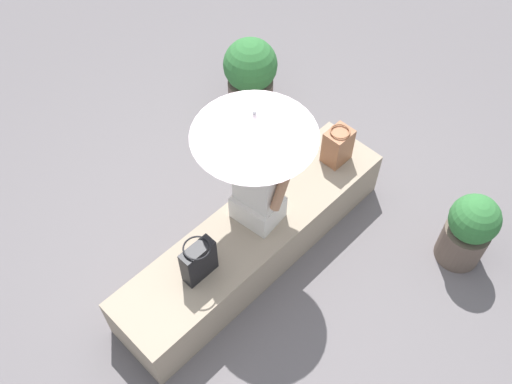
# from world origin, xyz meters

# --- Properties ---
(ground_plane) EXTENTS (14.00, 14.00, 0.00)m
(ground_plane) POSITION_xyz_m (0.00, 0.00, 0.00)
(ground_plane) COLOR #605B5E
(stone_bench) EXTENTS (2.45, 0.58, 0.44)m
(stone_bench) POSITION_xyz_m (0.00, 0.00, 0.22)
(stone_bench) COLOR gray
(stone_bench) RESTS_ON ground
(person_seated) EXTENTS (0.32, 0.49, 0.90)m
(person_seated) POSITION_xyz_m (-0.08, -0.04, 0.83)
(person_seated) COLOR beige
(person_seated) RESTS_ON stone_bench
(parasol) EXTENTS (0.85, 0.85, 1.09)m
(parasol) POSITION_xyz_m (-0.08, -0.07, 1.41)
(parasol) COLOR #B7B7BC
(parasol) RESTS_ON stone_bench
(handbag_black) EXTENTS (0.26, 0.19, 0.35)m
(handbag_black) POSITION_xyz_m (0.57, 0.02, 0.61)
(handbag_black) COLOR black
(handbag_black) RESTS_ON stone_bench
(tote_bag_canvas) EXTENTS (0.21, 0.17, 0.34)m
(tote_bag_canvas) POSITION_xyz_m (-0.93, 0.02, 0.60)
(tote_bag_canvas) COLOR brown
(tote_bag_canvas) RESTS_ON stone_bench
(planter_near) EXTENTS (0.51, 0.51, 0.80)m
(planter_near) POSITION_xyz_m (-1.19, -1.22, 0.42)
(planter_near) COLOR brown
(planter_near) RESTS_ON ground
(planter_far) EXTENTS (0.39, 0.39, 0.70)m
(planter_far) POSITION_xyz_m (-1.16, 1.18, 0.36)
(planter_far) COLOR brown
(planter_far) RESTS_ON ground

